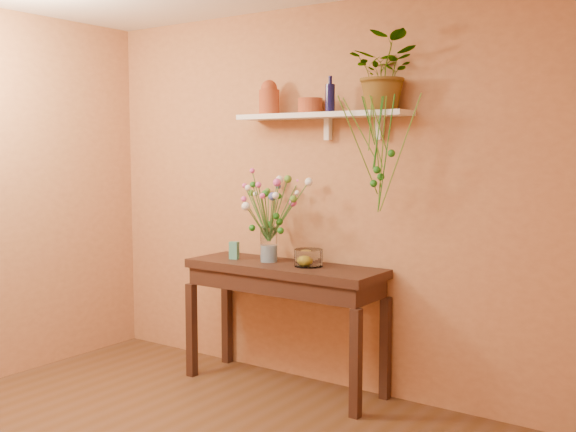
{
  "coord_description": "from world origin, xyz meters",
  "views": [
    {
      "loc": [
        2.58,
        -2.13,
        1.69
      ],
      "look_at": [
        0.0,
        1.55,
        1.25
      ],
      "focal_mm": 42.7,
      "sensor_mm": 36.0,
      "label": 1
    }
  ],
  "objects_px": {
    "terracotta_jug": "(269,98)",
    "glass_vase": "(269,247)",
    "bouquet": "(273,199)",
    "blue_bottle": "(330,97)",
    "glass_bowl": "(308,259)",
    "sideboard": "(284,282)",
    "spider_plant": "(386,72)"
  },
  "relations": [
    {
      "from": "terracotta_jug",
      "to": "glass_vase",
      "type": "height_order",
      "value": "terracotta_jug"
    },
    {
      "from": "bouquet",
      "to": "blue_bottle",
      "type": "bearing_deg",
      "value": 8.11
    },
    {
      "from": "terracotta_jug",
      "to": "glass_vase",
      "type": "xyz_separation_m",
      "value": [
        0.07,
        -0.1,
        -1.06
      ]
    },
    {
      "from": "glass_bowl",
      "to": "bouquet",
      "type": "bearing_deg",
      "value": 176.85
    },
    {
      "from": "sideboard",
      "to": "glass_bowl",
      "type": "bearing_deg",
      "value": 5.39
    },
    {
      "from": "sideboard",
      "to": "glass_vase",
      "type": "distance_m",
      "value": 0.28
    },
    {
      "from": "spider_plant",
      "to": "glass_bowl",
      "type": "relative_size",
      "value": 2.48
    },
    {
      "from": "sideboard",
      "to": "glass_bowl",
      "type": "distance_m",
      "value": 0.27
    },
    {
      "from": "spider_plant",
      "to": "bouquet",
      "type": "relative_size",
      "value": 0.9
    },
    {
      "from": "blue_bottle",
      "to": "glass_bowl",
      "type": "xyz_separation_m",
      "value": [
        -0.12,
        -0.08,
        -1.1
      ]
    },
    {
      "from": "terracotta_jug",
      "to": "spider_plant",
      "type": "height_order",
      "value": "spider_plant"
    },
    {
      "from": "bouquet",
      "to": "glass_bowl",
      "type": "distance_m",
      "value": 0.5
    },
    {
      "from": "sideboard",
      "to": "blue_bottle",
      "type": "height_order",
      "value": "blue_bottle"
    },
    {
      "from": "spider_plant",
      "to": "glass_vase",
      "type": "xyz_separation_m",
      "value": [
        -0.85,
        -0.12,
        -1.19
      ]
    },
    {
      "from": "spider_plant",
      "to": "glass_bowl",
      "type": "xyz_separation_m",
      "value": [
        -0.51,
        -0.12,
        -1.24
      ]
    },
    {
      "from": "bouquet",
      "to": "glass_bowl",
      "type": "xyz_separation_m",
      "value": [
        0.31,
        -0.02,
        -0.39
      ]
    },
    {
      "from": "terracotta_jug",
      "to": "glass_bowl",
      "type": "height_order",
      "value": "terracotta_jug"
    },
    {
      "from": "blue_bottle",
      "to": "terracotta_jug",
      "type": "bearing_deg",
      "value": 177.58
    },
    {
      "from": "terracotta_jug",
      "to": "glass_vase",
      "type": "bearing_deg",
      "value": -55.99
    },
    {
      "from": "blue_bottle",
      "to": "bouquet",
      "type": "relative_size",
      "value": 0.44
    },
    {
      "from": "glass_vase",
      "to": "bouquet",
      "type": "relative_size",
      "value": 0.46
    },
    {
      "from": "terracotta_jug",
      "to": "glass_vase",
      "type": "distance_m",
      "value": 1.07
    },
    {
      "from": "sideboard",
      "to": "terracotta_jug",
      "type": "height_order",
      "value": "terracotta_jug"
    },
    {
      "from": "terracotta_jug",
      "to": "glass_bowl",
      "type": "bearing_deg",
      "value": -13.85
    },
    {
      "from": "spider_plant",
      "to": "glass_vase",
      "type": "relative_size",
      "value": 1.94
    },
    {
      "from": "terracotta_jug",
      "to": "blue_bottle",
      "type": "bearing_deg",
      "value": -2.42
    },
    {
      "from": "terracotta_jug",
      "to": "spider_plant",
      "type": "relative_size",
      "value": 0.5
    },
    {
      "from": "blue_bottle",
      "to": "glass_bowl",
      "type": "height_order",
      "value": "blue_bottle"
    },
    {
      "from": "blue_bottle",
      "to": "glass_vase",
      "type": "relative_size",
      "value": 0.96
    },
    {
      "from": "bouquet",
      "to": "sideboard",
      "type": "bearing_deg",
      "value": -17.09
    },
    {
      "from": "spider_plant",
      "to": "blue_bottle",
      "type": "bearing_deg",
      "value": -173.62
    },
    {
      "from": "terracotta_jug",
      "to": "glass_bowl",
      "type": "relative_size",
      "value": 1.25
    }
  ]
}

